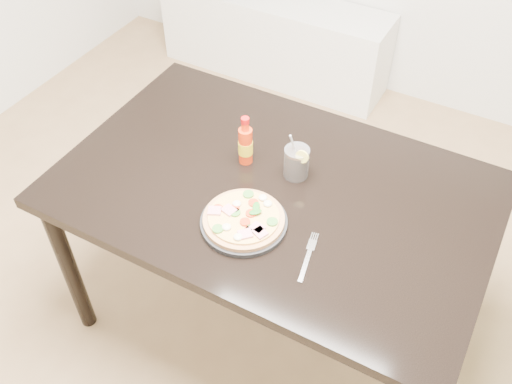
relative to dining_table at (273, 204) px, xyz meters
The scene contains 8 objects.
room_shell 1.03m from the dining_table, 92.14° to the right, with size 4.50×4.50×4.50m.
dining_table is the anchor object (origin of this frame).
plate 0.21m from the dining_table, 91.18° to the right, with size 0.27×0.27×0.02m, color black.
pizza 0.22m from the dining_table, 91.01° to the right, with size 0.25×0.25×0.03m.
hot_sauce_bottle 0.22m from the dining_table, 155.87° to the left, with size 0.05×0.05×0.18m.
cola_cup 0.16m from the dining_table, 65.98° to the left, with size 0.09×0.08×0.17m.
fork 0.31m from the dining_table, 43.09° to the right, with size 0.05×0.19×0.00m.
media_console 1.84m from the dining_table, 117.19° to the left, with size 1.40×0.34×0.50m, color white.
Camera 1 is at (0.60, -0.70, 2.05)m, focal length 40.00 mm.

